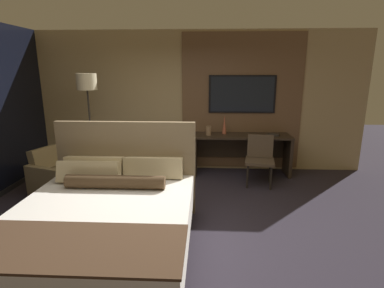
{
  "coord_description": "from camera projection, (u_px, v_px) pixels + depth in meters",
  "views": [
    {
      "loc": [
        0.42,
        -3.52,
        2.04
      ],
      "look_at": [
        0.21,
        0.88,
        0.94
      ],
      "focal_mm": 28.0,
      "sensor_mm": 36.0,
      "label": 1
    }
  ],
  "objects": [
    {
      "name": "ground_plane",
      "position": [
        173.0,
        230.0,
        3.93
      ],
      "size": [
        16.0,
        16.0,
        0.0
      ],
      "primitive_type": "plane",
      "color": "#28232D"
    },
    {
      "name": "wall_back_tv_panel",
      "position": [
        194.0,
        102.0,
        6.1
      ],
      "size": [
        7.2,
        0.09,
        2.8
      ],
      "color": "tan",
      "rests_on": "ground_plane"
    },
    {
      "name": "bed",
      "position": [
        105.0,
        223.0,
        3.38
      ],
      "size": [
        1.96,
        2.27,
        1.35
      ],
      "color": "#33281E",
      "rests_on": "ground_plane"
    },
    {
      "name": "desk",
      "position": [
        241.0,
        147.0,
        5.96
      ],
      "size": [
        1.89,
        0.57,
        0.8
      ],
      "color": "#2D2319",
      "rests_on": "ground_plane"
    },
    {
      "name": "tv",
      "position": [
        242.0,
        94.0,
        5.94
      ],
      "size": [
        1.32,
        0.04,
        0.74
      ],
      "color": "black"
    },
    {
      "name": "desk_chair",
      "position": [
        260.0,
        155.0,
        5.42
      ],
      "size": [
        0.57,
        0.57,
        0.89
      ],
      "rotation": [
        0.0,
        0.0,
        -0.16
      ],
      "color": "#4C3D2D",
      "rests_on": "ground_plane"
    },
    {
      "name": "armchair_by_window",
      "position": [
        58.0,
        177.0,
        5.08
      ],
      "size": [
        0.91,
        0.93,
        0.77
      ],
      "rotation": [
        0.0,
        0.0,
        1.24
      ],
      "color": "olive",
      "rests_on": "ground_plane"
    },
    {
      "name": "floor_lamp",
      "position": [
        87.0,
        91.0,
        5.2
      ],
      "size": [
        0.34,
        0.34,
        1.98
      ],
      "color": "#282623",
      "rests_on": "ground_plane"
    },
    {
      "name": "vase_tall",
      "position": [
        224.0,
        125.0,
        5.94
      ],
      "size": [
        0.08,
        0.08,
        0.37
      ],
      "color": "#B2563D",
      "rests_on": "desk"
    },
    {
      "name": "vase_short",
      "position": [
        209.0,
        131.0,
        5.83
      ],
      "size": [
        0.11,
        0.11,
        0.18
      ],
      "color": "#846647",
      "rests_on": "desk"
    },
    {
      "name": "book",
      "position": [
        273.0,
        135.0,
        5.83
      ],
      "size": [
        0.26,
        0.22,
        0.03
      ],
      "color": "#332D28",
      "rests_on": "desk"
    }
  ]
}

